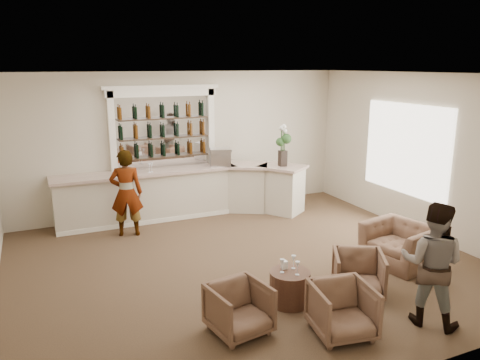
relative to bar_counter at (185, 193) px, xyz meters
name	(u,v)px	position (x,y,z in m)	size (l,w,h in m)	color
ground	(246,264)	(0.16, -3.00, -0.57)	(8.00, 8.00, 0.00)	brown
room_shell	(238,128)	(0.33, -2.29, 1.77)	(8.04, 7.02, 3.32)	beige
bar_counter	(185,193)	(0.00, 0.00, 0.00)	(5.72, 1.80, 1.14)	beige
back_bar_alcove	(163,128)	(-0.34, 0.41, 1.46)	(2.64, 0.25, 3.00)	white
cocktail_table	(290,288)	(0.17, -4.53, -0.32)	(0.60, 0.60, 0.50)	#482E1F
sommelier	(126,193)	(-1.45, -0.66, 0.33)	(0.66, 0.43, 1.80)	gray
guest	(432,264)	(1.63, -5.76, 0.29)	(0.84, 0.65, 1.72)	gray
armchair_left	(239,309)	(-0.83, -4.94, -0.24)	(0.72, 0.74, 0.68)	brown
armchair_center	(342,310)	(0.37, -5.53, -0.22)	(0.75, 0.77, 0.70)	brown
armchair_right	(358,274)	(1.26, -4.73, -0.23)	(0.73, 0.76, 0.69)	brown
armchair_far	(400,245)	(2.65, -4.09, -0.21)	(1.11, 0.97, 0.72)	brown
espresso_machine	(220,157)	(0.88, -0.01, 0.77)	(0.47, 0.39, 0.41)	silver
flower_vase	(283,143)	(2.19, -0.64, 1.11)	(0.26, 0.26, 0.97)	black
wine_glass_bar_left	(149,168)	(-0.81, -0.04, 0.67)	(0.07, 0.07, 0.21)	white
wine_glass_bar_right	(152,167)	(-0.75, -0.02, 0.67)	(0.07, 0.07, 0.21)	white
wine_glass_tbl_a	(282,266)	(0.05, -4.50, 0.03)	(0.07, 0.07, 0.21)	white
wine_glass_tbl_b	(294,262)	(0.27, -4.45, 0.03)	(0.07, 0.07, 0.21)	white
wine_glass_tbl_c	(297,268)	(0.21, -4.66, 0.03)	(0.07, 0.07, 0.21)	white
napkin_holder	(284,265)	(0.15, -4.39, -0.01)	(0.08, 0.08, 0.12)	white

